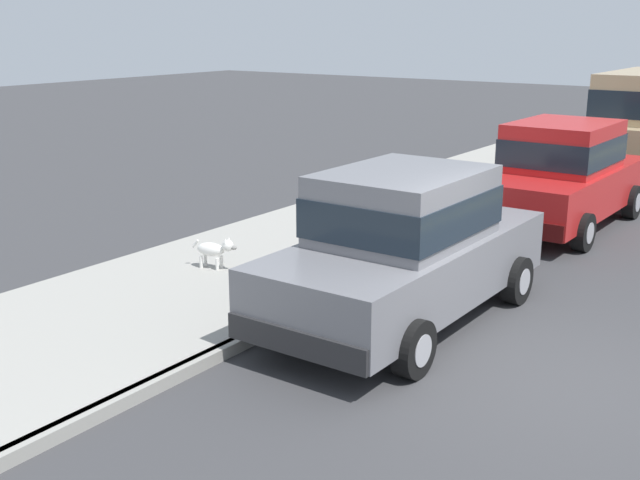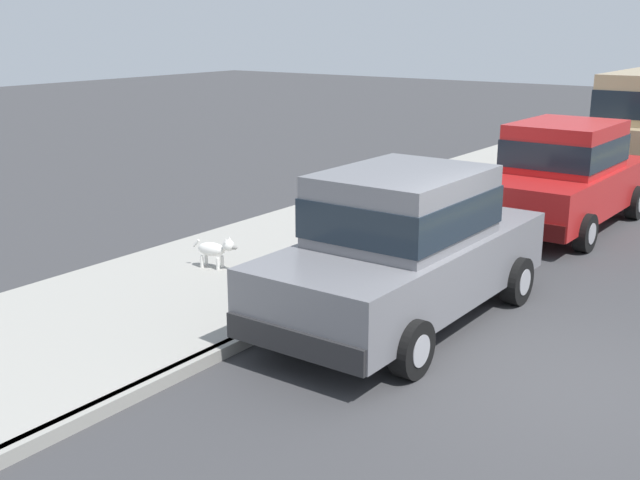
# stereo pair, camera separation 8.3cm
# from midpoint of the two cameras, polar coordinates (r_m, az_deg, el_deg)

# --- Properties ---
(ground_plane) EXTENTS (80.00, 80.00, 0.00)m
(ground_plane) POSITION_cam_midpoint_polar(r_m,az_deg,el_deg) (8.75, 16.11, -9.63)
(ground_plane) COLOR #38383A
(curb) EXTENTS (0.16, 64.00, 0.14)m
(curb) POSITION_cam_midpoint_polar(r_m,az_deg,el_deg) (10.09, -1.27, -5.14)
(curb) COLOR gray
(curb) RESTS_ON ground
(sidewalk) EXTENTS (3.60, 64.00, 0.14)m
(sidewalk) POSITION_cam_midpoint_polar(r_m,az_deg,el_deg) (11.19, -8.72, -3.22)
(sidewalk) COLOR #99968E
(sidewalk) RESTS_ON ground
(car_grey_sedan) EXTENTS (2.06, 4.61, 1.92)m
(car_grey_sedan) POSITION_cam_midpoint_polar(r_m,az_deg,el_deg) (9.70, 5.92, -0.38)
(car_grey_sedan) COLOR slate
(car_grey_sedan) RESTS_ON ground
(car_red_sedan) EXTENTS (2.10, 4.64, 1.92)m
(car_red_sedan) POSITION_cam_midpoint_polar(r_m,az_deg,el_deg) (14.92, 16.94, 4.61)
(car_red_sedan) COLOR red
(car_red_sedan) RESTS_ON ground
(dog_white) EXTENTS (0.75, 0.29, 0.49)m
(dog_white) POSITION_cam_midpoint_polar(r_m,az_deg,el_deg) (11.58, -7.83, -0.67)
(dog_white) COLOR white
(dog_white) RESTS_ON sidewalk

